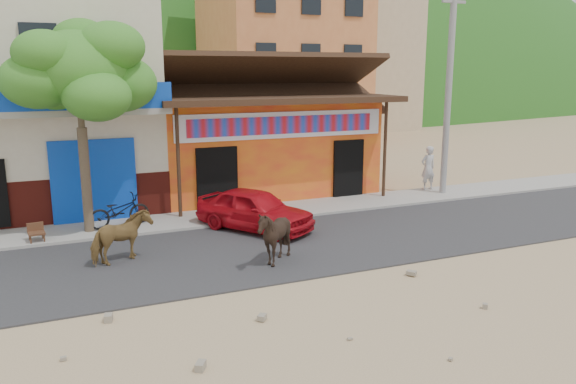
% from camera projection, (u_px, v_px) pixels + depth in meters
% --- Properties ---
extents(ground, '(120.00, 120.00, 0.00)m').
position_uv_depth(ground, '(320.00, 279.00, 12.90)').
color(ground, '#9E825B').
rests_on(ground, ground).
extents(road, '(60.00, 5.00, 0.04)m').
position_uv_depth(road, '(279.00, 247.00, 15.14)').
color(road, '#28282B').
rests_on(road, ground).
extents(sidewalk, '(60.00, 2.00, 0.12)m').
position_uv_depth(sidewalk, '(238.00, 215.00, 18.28)').
color(sidewalk, gray).
rests_on(sidewalk, ground).
extents(dance_club, '(8.00, 6.00, 3.60)m').
position_uv_depth(dance_club, '(254.00, 145.00, 22.27)').
color(dance_club, orange).
rests_on(dance_club, ground).
extents(cafe_building, '(7.00, 6.00, 7.00)m').
position_uv_depth(cafe_building, '(45.00, 106.00, 19.02)').
color(cafe_building, beige).
rests_on(cafe_building, ground).
extents(apartment_front, '(9.00, 9.00, 12.00)m').
position_uv_depth(apartment_front, '(281.00, 50.00, 36.65)').
color(apartment_front, '#CC723F').
rests_on(apartment_front, ground).
extents(apartment_rear, '(8.00, 8.00, 10.00)m').
position_uv_depth(apartment_rear, '(355.00, 66.00, 45.72)').
color(apartment_rear, tan).
rests_on(apartment_rear, ground).
extents(hillside, '(100.00, 40.00, 24.00)m').
position_uv_depth(hillside, '(82.00, 13.00, 73.20)').
color(hillside, '#194C14').
rests_on(hillside, ground).
extents(tree, '(3.00, 3.00, 6.00)m').
position_uv_depth(tree, '(82.00, 128.00, 15.67)').
color(tree, '#2D721E').
rests_on(tree, sidewalk).
extents(utility_pole, '(0.24, 0.24, 8.00)m').
position_uv_depth(utility_pole, '(449.00, 86.00, 20.58)').
color(utility_pole, gray).
rests_on(utility_pole, sidewalk).
extents(cow_tan, '(1.64, 1.27, 1.26)m').
position_uv_depth(cow_tan, '(121.00, 238.00, 13.76)').
color(cow_tan, olive).
rests_on(cow_tan, road).
extents(cow_dark, '(1.30, 1.16, 1.41)m').
position_uv_depth(cow_dark, '(274.00, 236.00, 13.64)').
color(cow_dark, black).
rests_on(cow_dark, road).
extents(red_car, '(3.27, 3.86, 1.25)m').
position_uv_depth(red_car, '(255.00, 209.00, 16.58)').
color(red_car, '#B70D17').
rests_on(red_car, road).
extents(scooter, '(1.93, 1.04, 0.96)m').
position_uv_depth(scooter, '(119.00, 211.00, 16.66)').
color(scooter, black).
rests_on(scooter, sidewalk).
extents(pedestrian, '(0.63, 0.41, 1.71)m').
position_uv_depth(pedestrian, '(428.00, 168.00, 21.80)').
color(pedestrian, '#BBBBBB').
rests_on(pedestrian, sidewalk).
extents(cafe_chair_right, '(0.47, 0.47, 0.91)m').
position_uv_depth(cafe_chair_right, '(36.00, 225.00, 15.23)').
color(cafe_chair_right, '#452917').
rests_on(cafe_chair_right, sidewalk).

